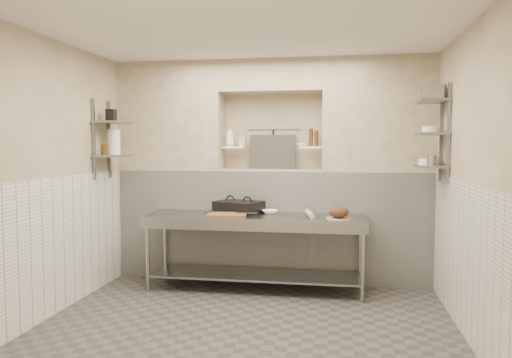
% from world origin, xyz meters
% --- Properties ---
extents(floor, '(4.00, 3.90, 0.10)m').
position_xyz_m(floor, '(0.00, 0.00, -0.05)').
color(floor, '#4A4641').
rests_on(floor, ground).
extents(ceiling, '(4.00, 3.90, 0.10)m').
position_xyz_m(ceiling, '(0.00, 0.00, 2.85)').
color(ceiling, silver).
rests_on(ceiling, ground).
extents(wall_left, '(0.10, 3.90, 2.80)m').
position_xyz_m(wall_left, '(-2.05, 0.00, 1.40)').
color(wall_left, '#C0B190').
rests_on(wall_left, ground).
extents(wall_right, '(0.10, 3.90, 2.80)m').
position_xyz_m(wall_right, '(2.05, 0.00, 1.40)').
color(wall_right, '#C0B190').
rests_on(wall_right, ground).
extents(wall_back, '(4.00, 0.10, 2.80)m').
position_xyz_m(wall_back, '(0.00, 2.00, 1.40)').
color(wall_back, '#C0B190').
rests_on(wall_back, ground).
extents(wall_front, '(4.00, 0.10, 2.80)m').
position_xyz_m(wall_front, '(0.00, -2.00, 1.40)').
color(wall_front, '#C0B190').
rests_on(wall_front, ground).
extents(backwall_lower, '(4.00, 0.40, 1.40)m').
position_xyz_m(backwall_lower, '(0.00, 1.75, 0.70)').
color(backwall_lower, silver).
rests_on(backwall_lower, floor).
extents(alcove_sill, '(1.30, 0.40, 0.02)m').
position_xyz_m(alcove_sill, '(0.00, 1.75, 1.41)').
color(alcove_sill, '#C0B190').
rests_on(alcove_sill, backwall_lower).
extents(backwall_pillar_left, '(1.35, 0.40, 1.40)m').
position_xyz_m(backwall_pillar_left, '(-1.33, 1.75, 2.10)').
color(backwall_pillar_left, '#C0B190').
rests_on(backwall_pillar_left, backwall_lower).
extents(backwall_pillar_right, '(1.35, 0.40, 1.40)m').
position_xyz_m(backwall_pillar_right, '(1.33, 1.75, 2.10)').
color(backwall_pillar_right, '#C0B190').
rests_on(backwall_pillar_right, backwall_lower).
extents(backwall_header, '(1.30, 0.40, 0.40)m').
position_xyz_m(backwall_header, '(0.00, 1.75, 2.60)').
color(backwall_header, '#C0B190').
rests_on(backwall_header, backwall_lower).
extents(wainscot_left, '(0.02, 3.90, 1.40)m').
position_xyz_m(wainscot_left, '(-1.99, 0.00, 0.70)').
color(wainscot_left, silver).
rests_on(wainscot_left, floor).
extents(wainscot_right, '(0.02, 3.90, 1.40)m').
position_xyz_m(wainscot_right, '(1.99, 0.00, 0.70)').
color(wainscot_right, silver).
rests_on(wainscot_right, floor).
extents(alcove_shelf_left, '(0.28, 0.16, 0.02)m').
position_xyz_m(alcove_shelf_left, '(-0.50, 1.75, 1.70)').
color(alcove_shelf_left, white).
rests_on(alcove_shelf_left, backwall_lower).
extents(alcove_shelf_right, '(0.28, 0.16, 0.02)m').
position_xyz_m(alcove_shelf_right, '(0.50, 1.75, 1.70)').
color(alcove_shelf_right, white).
rests_on(alcove_shelf_right, backwall_lower).
extents(utensil_rail, '(0.70, 0.02, 0.02)m').
position_xyz_m(utensil_rail, '(0.00, 1.92, 1.95)').
color(utensil_rail, gray).
rests_on(utensil_rail, wall_back).
extents(hanging_steel, '(0.02, 0.02, 0.30)m').
position_xyz_m(hanging_steel, '(0.00, 1.90, 1.78)').
color(hanging_steel, black).
rests_on(hanging_steel, utensil_rail).
extents(splash_panel, '(0.60, 0.08, 0.45)m').
position_xyz_m(splash_panel, '(0.00, 1.85, 1.64)').
color(splash_panel, '#383330').
rests_on(splash_panel, alcove_sill).
extents(shelf_rail_left_a, '(0.03, 0.03, 0.95)m').
position_xyz_m(shelf_rail_left_a, '(-1.98, 1.25, 1.80)').
color(shelf_rail_left_a, slate).
rests_on(shelf_rail_left_a, wall_left).
extents(shelf_rail_left_b, '(0.03, 0.03, 0.95)m').
position_xyz_m(shelf_rail_left_b, '(-1.98, 0.85, 1.80)').
color(shelf_rail_left_b, slate).
rests_on(shelf_rail_left_b, wall_left).
extents(wall_shelf_left_lower, '(0.30, 0.50, 0.02)m').
position_xyz_m(wall_shelf_left_lower, '(-1.84, 1.05, 1.60)').
color(wall_shelf_left_lower, slate).
rests_on(wall_shelf_left_lower, wall_left).
extents(wall_shelf_left_upper, '(0.30, 0.50, 0.03)m').
position_xyz_m(wall_shelf_left_upper, '(-1.84, 1.05, 2.00)').
color(wall_shelf_left_upper, slate).
rests_on(wall_shelf_left_upper, wall_left).
extents(shelf_rail_right_a, '(0.03, 0.03, 1.05)m').
position_xyz_m(shelf_rail_right_a, '(1.98, 1.25, 1.85)').
color(shelf_rail_right_a, slate).
rests_on(shelf_rail_right_a, wall_right).
extents(shelf_rail_right_b, '(0.03, 0.03, 1.05)m').
position_xyz_m(shelf_rail_right_b, '(1.98, 0.85, 1.85)').
color(shelf_rail_right_b, slate).
rests_on(shelf_rail_right_b, wall_right).
extents(wall_shelf_right_lower, '(0.30, 0.50, 0.02)m').
position_xyz_m(wall_shelf_right_lower, '(1.84, 1.05, 1.50)').
color(wall_shelf_right_lower, slate).
rests_on(wall_shelf_right_lower, wall_right).
extents(wall_shelf_right_mid, '(0.30, 0.50, 0.02)m').
position_xyz_m(wall_shelf_right_mid, '(1.84, 1.05, 1.85)').
color(wall_shelf_right_mid, slate).
rests_on(wall_shelf_right_mid, wall_right).
extents(wall_shelf_right_upper, '(0.30, 0.50, 0.03)m').
position_xyz_m(wall_shelf_right_upper, '(1.84, 1.05, 2.20)').
color(wall_shelf_right_upper, slate).
rests_on(wall_shelf_right_upper, wall_right).
extents(prep_table, '(2.60, 0.70, 0.90)m').
position_xyz_m(prep_table, '(-0.12, 1.18, 0.64)').
color(prep_table, gray).
rests_on(prep_table, floor).
extents(panini_press, '(0.64, 0.56, 0.15)m').
position_xyz_m(panini_press, '(-0.35, 1.35, 0.97)').
color(panini_press, black).
rests_on(panini_press, prep_table).
extents(cutting_board, '(0.46, 0.34, 0.04)m').
position_xyz_m(cutting_board, '(-0.41, 0.98, 0.92)').
color(cutting_board, brown).
rests_on(cutting_board, prep_table).
extents(knife_blade, '(0.25, 0.06, 0.01)m').
position_xyz_m(knife_blade, '(-0.19, 1.03, 0.95)').
color(knife_blade, gray).
rests_on(knife_blade, cutting_board).
extents(tongs, '(0.08, 0.27, 0.03)m').
position_xyz_m(tongs, '(-0.64, 1.00, 0.96)').
color(tongs, gray).
rests_on(tongs, cutting_board).
extents(mixing_bowl, '(0.25, 0.25, 0.05)m').
position_xyz_m(mixing_bowl, '(0.04, 1.33, 0.92)').
color(mixing_bowl, white).
rests_on(mixing_bowl, prep_table).
extents(rolling_pin, '(0.15, 0.44, 0.07)m').
position_xyz_m(rolling_pin, '(0.53, 1.18, 0.93)').
color(rolling_pin, tan).
rests_on(rolling_pin, prep_table).
extents(bread_board, '(0.27, 0.27, 0.02)m').
position_xyz_m(bread_board, '(0.86, 1.02, 0.91)').
color(bread_board, tan).
rests_on(bread_board, prep_table).
extents(bread_loaf, '(0.22, 0.22, 0.13)m').
position_xyz_m(bread_loaf, '(0.86, 1.02, 0.98)').
color(bread_loaf, '#4C2D19').
rests_on(bread_loaf, bread_board).
extents(bottle_soap, '(0.13, 0.13, 0.25)m').
position_xyz_m(bottle_soap, '(-0.54, 1.71, 1.84)').
color(bottle_soap, white).
rests_on(bottle_soap, alcove_shelf_left).
extents(jar_alcove, '(0.08, 0.08, 0.12)m').
position_xyz_m(jar_alcove, '(-0.39, 1.80, 1.77)').
color(jar_alcove, '#C0B190').
rests_on(jar_alcove, alcove_shelf_left).
extents(bowl_alcove, '(0.19, 0.19, 0.04)m').
position_xyz_m(bowl_alcove, '(0.39, 1.74, 1.73)').
color(bowl_alcove, white).
rests_on(bowl_alcove, alcove_shelf_right).
extents(condiment_a, '(0.05, 0.05, 0.20)m').
position_xyz_m(condiment_a, '(0.57, 1.74, 1.81)').
color(condiment_a, '#42280E').
rests_on(condiment_a, alcove_shelf_right).
extents(condiment_b, '(0.06, 0.06, 0.22)m').
position_xyz_m(condiment_b, '(0.50, 1.77, 1.82)').
color(condiment_b, '#42280E').
rests_on(condiment_b, alcove_shelf_right).
extents(condiment_c, '(0.07, 0.07, 0.11)m').
position_xyz_m(condiment_c, '(0.57, 1.76, 1.77)').
color(condiment_c, white).
rests_on(condiment_c, alcove_shelf_right).
extents(jug_left, '(0.15, 0.15, 0.31)m').
position_xyz_m(jug_left, '(-1.84, 1.09, 1.77)').
color(jug_left, white).
rests_on(jug_left, wall_shelf_left_lower).
extents(jar_left, '(0.08, 0.08, 0.13)m').
position_xyz_m(jar_left, '(-1.84, 0.85, 1.68)').
color(jar_left, '#42280E').
rests_on(jar_left, wall_shelf_left_lower).
extents(box_left_upper, '(0.11, 0.11, 0.15)m').
position_xyz_m(box_left_upper, '(-1.84, 1.03, 2.09)').
color(box_left_upper, black).
rests_on(box_left_upper, wall_shelf_left_upper).
extents(bowl_right, '(0.22, 0.22, 0.07)m').
position_xyz_m(bowl_right, '(1.84, 1.19, 1.55)').
color(bowl_right, white).
rests_on(bowl_right, wall_shelf_right_lower).
extents(canister_right, '(0.11, 0.11, 0.11)m').
position_xyz_m(canister_right, '(1.84, 0.99, 1.57)').
color(canister_right, gray).
rests_on(canister_right, wall_shelf_right_lower).
extents(bowl_right_mid, '(0.18, 0.18, 0.07)m').
position_xyz_m(bowl_right_mid, '(1.84, 1.10, 1.90)').
color(bowl_right_mid, white).
rests_on(bowl_right_mid, wall_shelf_right_mid).
extents(basket_right, '(0.23, 0.27, 0.16)m').
position_xyz_m(basket_right, '(1.84, 1.02, 2.29)').
color(basket_right, gray).
rests_on(basket_right, wall_shelf_right_upper).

